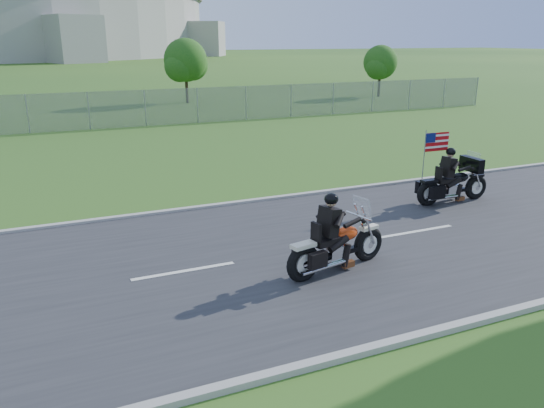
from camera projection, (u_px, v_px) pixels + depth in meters
name	position (u px, v px, depth m)	size (l,w,h in m)	color
ground	(271.00, 258.00, 11.90)	(420.00, 420.00, 0.00)	#204615
road	(271.00, 257.00, 11.89)	(120.00, 8.00, 0.04)	#28282B
curb_north	(216.00, 206.00, 15.43)	(120.00, 0.18, 0.12)	#9E9B93
curb_south	(373.00, 349.00, 8.34)	(120.00, 0.18, 0.12)	#9E9B93
fence	(27.00, 114.00, 27.20)	(60.00, 0.03, 2.00)	gray
tree_fence_near	(186.00, 62.00, 39.59)	(3.52, 3.28, 4.75)	#382316
tree_fence_far	(380.00, 64.00, 44.01)	(3.08, 2.87, 4.20)	#382316
motorcycle_lead	(336.00, 247.00, 11.06)	(2.60, 0.99, 1.77)	black
motorcycle_follow	(453.00, 184.00, 15.70)	(2.53, 0.83, 2.12)	black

